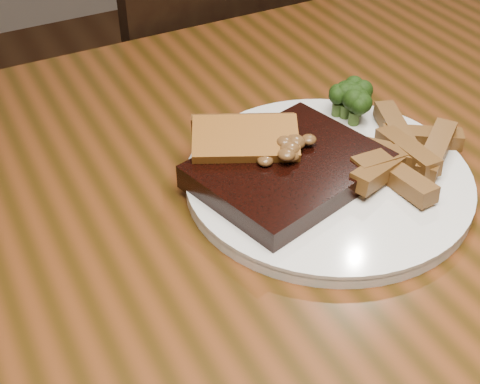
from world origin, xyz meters
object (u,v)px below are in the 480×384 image
object	(u,v)px
chair_far	(203,93)
plate	(328,180)
steak	(288,170)
garlic_bread	(245,158)
dining_table	(246,288)
potato_wedges	(396,156)

from	to	relation	value
chair_far	plate	xyz separation A→B (m)	(-0.13, -0.62, 0.25)
steak	chair_far	bearing A→B (deg)	58.91
chair_far	garlic_bread	bearing A→B (deg)	61.37
dining_table	garlic_bread	distance (m)	0.14
plate	potato_wedges	xyz separation A→B (m)	(0.08, -0.02, 0.02)
chair_far	plate	size ratio (longest dim) A/B	2.97
dining_table	potato_wedges	distance (m)	0.22
chair_far	garlic_bread	xyz separation A→B (m)	(-0.20, -0.56, 0.27)
dining_table	garlic_bread	bearing A→B (deg)	62.58
chair_far	potato_wedges	xyz separation A→B (m)	(-0.05, -0.64, 0.27)
dining_table	potato_wedges	world-z (taller)	potato_wedges
dining_table	garlic_bread	world-z (taller)	garlic_bread
chair_far	dining_table	bearing A→B (deg)	60.46
steak	dining_table	bearing A→B (deg)	-170.71
potato_wedges	chair_far	bearing A→B (deg)	85.12
dining_table	garlic_bread	xyz separation A→B (m)	(0.04, 0.07, 0.12)
steak	potato_wedges	distance (m)	0.12
dining_table	potato_wedges	bearing A→B (deg)	0.05
chair_far	steak	world-z (taller)	chair_far
plate	garlic_bread	bearing A→B (deg)	141.97
dining_table	plate	distance (m)	0.15
dining_table	plate	xyz separation A→B (m)	(0.11, 0.02, 0.10)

